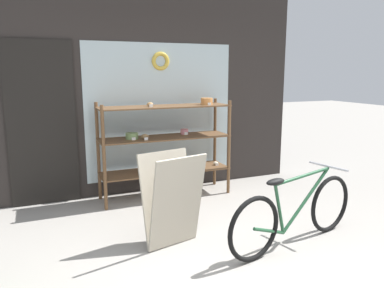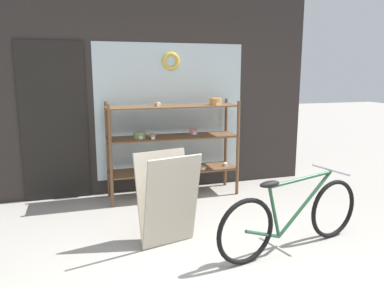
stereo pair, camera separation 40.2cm
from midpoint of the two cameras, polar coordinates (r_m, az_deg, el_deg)
ground_plane at (r=3.30m, az=8.98°, el=-20.30°), size 30.00×30.00×0.00m
storefront_facade at (r=5.35m, az=-3.79°, el=8.72°), size 4.62×0.13×3.08m
display_case at (r=5.10m, az=-0.48°, el=0.83°), size 1.78×0.49×1.35m
bicycle at (r=3.83m, az=18.04°, el=-10.56°), size 1.72×0.54×0.75m
sandwich_board at (r=3.71m, az=-0.61°, el=-8.49°), size 0.63×0.50×0.93m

